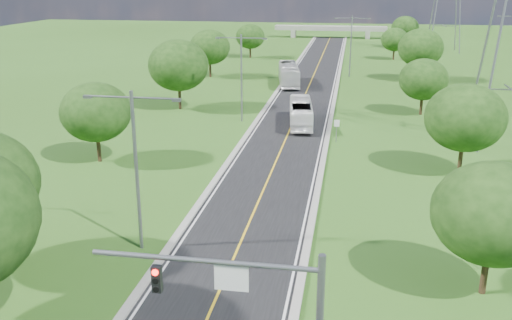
{
  "coord_description": "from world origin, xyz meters",
  "views": [
    {
      "loc": [
        6.49,
        -18.66,
        16.33
      ],
      "look_at": [
        -0.36,
        21.71,
        3.0
      ],
      "focal_mm": 40.0,
      "sensor_mm": 36.0,
      "label": 1
    }
  ],
  "objects": [
    {
      "name": "tree_lc",
      "position": [
        -15.0,
        50.0,
        5.58
      ],
      "size": [
        7.56,
        7.56,
        8.79
      ],
      "color": "black",
      "rests_on": "ground"
    },
    {
      "name": "streetlight_far_right",
      "position": [
        6.0,
        78.0,
        5.94
      ],
      "size": [
        5.9,
        0.25,
        10.0
      ],
      "color": "slate",
      "rests_on": "ground"
    },
    {
      "name": "tree_lb",
      "position": [
        -16.0,
        28.0,
        4.64
      ],
      "size": [
        6.3,
        6.3,
        7.33
      ],
      "color": "black",
      "rests_on": "ground"
    },
    {
      "name": "tree_le",
      "position": [
        -14.5,
        98.0,
        4.33
      ],
      "size": [
        5.88,
        5.88,
        6.84
      ],
      "color": "black",
      "rests_on": "ground"
    },
    {
      "name": "tree_re",
      "position": [
        14.5,
        100.0,
        4.02
      ],
      "size": [
        5.46,
        5.46,
        6.35
      ],
      "color": "black",
      "rests_on": "ground"
    },
    {
      "name": "tree_rf",
      "position": [
        18.0,
        120.0,
        4.64
      ],
      "size": [
        6.3,
        6.3,
        7.33
      ],
      "color": "black",
      "rests_on": "ground"
    },
    {
      "name": "speed_limit_sign",
      "position": [
        5.2,
        37.98,
        1.6
      ],
      "size": [
        0.55,
        0.09,
        2.4
      ],
      "color": "slate",
      "rests_on": "ground"
    },
    {
      "name": "tree_ra",
      "position": [
        14.0,
        10.0,
        4.64
      ],
      "size": [
        6.3,
        6.3,
        7.33
      ],
      "color": "black",
      "rests_on": "ground"
    },
    {
      "name": "road",
      "position": [
        0.0,
        66.0,
        0.03
      ],
      "size": [
        8.0,
        150.0,
        0.06
      ],
      "primitive_type": "cube",
      "color": "black",
      "rests_on": "ground"
    },
    {
      "name": "tree_ld",
      "position": [
        -17.0,
        74.0,
        4.95
      ],
      "size": [
        6.72,
        6.72,
        7.82
      ],
      "color": "black",
      "rests_on": "ground"
    },
    {
      "name": "tree_rc",
      "position": [
        15.0,
        52.0,
        4.33
      ],
      "size": [
        5.88,
        5.88,
        6.84
      ],
      "color": "black",
      "rests_on": "ground"
    },
    {
      "name": "bus_outbound",
      "position": [
        0.97,
        44.14,
        1.47
      ],
      "size": [
        3.56,
        10.34,
        2.82
      ],
      "primitive_type": "imported",
      "rotation": [
        0.0,
        0.0,
        3.26
      ],
      "color": "white",
      "rests_on": "road"
    },
    {
      "name": "tree_rd",
      "position": [
        17.0,
        76.0,
        5.27
      ],
      "size": [
        7.14,
        7.14,
        8.3
      ],
      "color": "black",
      "rests_on": "ground"
    },
    {
      "name": "ground",
      "position": [
        0.0,
        60.0,
        0.0
      ],
      "size": [
        260.0,
        260.0,
        0.0
      ],
      "primitive_type": "plane",
      "color": "#2B5016",
      "rests_on": "ground"
    },
    {
      "name": "streetlight_near_left",
      "position": [
        -6.0,
        12.0,
        5.94
      ],
      "size": [
        5.9,
        0.25,
        10.0
      ],
      "color": "slate",
      "rests_on": "ground"
    },
    {
      "name": "tree_rb",
      "position": [
        16.0,
        30.0,
        4.95
      ],
      "size": [
        6.72,
        6.72,
        7.82
      ],
      "color": "black",
      "rests_on": "ground"
    },
    {
      "name": "streetlight_mid_left",
      "position": [
        -6.0,
        45.0,
        5.94
      ],
      "size": [
        5.9,
        0.25,
        10.0
      ],
      "color": "slate",
      "rests_on": "ground"
    },
    {
      "name": "signal_mast",
      "position": [
        3.68,
        -1.0,
        4.91
      ],
      "size": [
        8.54,
        0.33,
        7.2
      ],
      "color": "slate",
      "rests_on": "ground"
    },
    {
      "name": "curb_right",
      "position": [
        4.25,
        66.0,
        0.11
      ],
      "size": [
        0.5,
        150.0,
        0.22
      ],
      "primitive_type": "cube",
      "color": "gray",
      "rests_on": "ground"
    },
    {
      "name": "curb_left",
      "position": [
        -4.25,
        66.0,
        0.11
      ],
      "size": [
        0.5,
        150.0,
        0.22
      ],
      "primitive_type": "cube",
      "color": "gray",
      "rests_on": "ground"
    },
    {
      "name": "bus_inbound",
      "position": [
        -3.2,
        68.8,
        1.68
      ],
      "size": [
        4.6,
        11.92,
        3.24
      ],
      "primitive_type": "imported",
      "rotation": [
        0.0,
        0.0,
        0.17
      ],
      "color": "silver",
      "rests_on": "road"
    },
    {
      "name": "overpass",
      "position": [
        0.0,
        140.0,
        2.41
      ],
      "size": [
        30.0,
        3.0,
        3.2
      ],
      "color": "gray",
      "rests_on": "ground"
    }
  ]
}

